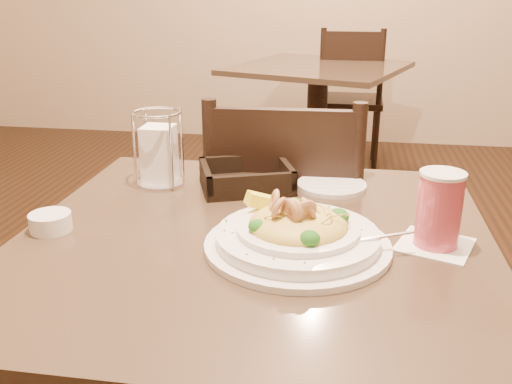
# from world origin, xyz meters

# --- Properties ---
(main_table) EXTENTS (0.90, 0.90, 0.74)m
(main_table) POSITION_xyz_m (0.00, 0.00, 0.50)
(main_table) COLOR black
(main_table) RESTS_ON ground
(background_table) EXTENTS (1.15, 1.15, 0.74)m
(background_table) POSITION_xyz_m (-0.01, 2.38, 0.50)
(background_table) COLOR black
(background_table) RESTS_ON ground
(dining_chair_near) EXTENTS (0.44, 0.44, 0.93)m
(dining_chair_near) POSITION_xyz_m (0.01, 0.48, 0.50)
(dining_chair_near) COLOR black
(dining_chair_near) RESTS_ON ground
(dining_chair_far) EXTENTS (0.43, 0.43, 0.93)m
(dining_chair_far) POSITION_xyz_m (0.18, 2.77, 0.50)
(dining_chair_far) COLOR black
(dining_chair_far) RESTS_ON ground
(pasta_bowl) EXTENTS (0.37, 0.34, 0.11)m
(pasta_bowl) POSITION_xyz_m (0.09, -0.05, 0.77)
(pasta_bowl) COLOR white
(pasta_bowl) RESTS_ON main_table
(drink_glass) EXTENTS (0.16, 0.16, 0.14)m
(drink_glass) POSITION_xyz_m (0.34, 0.01, 0.81)
(drink_glass) COLOR white
(drink_glass) RESTS_ON main_table
(bread_basket) EXTENTS (0.25, 0.23, 0.06)m
(bread_basket) POSITION_xyz_m (-0.06, 0.26, 0.76)
(bread_basket) COLOR black
(bread_basket) RESTS_ON main_table
(napkin_caddy) EXTENTS (0.11, 0.11, 0.18)m
(napkin_caddy) POSITION_xyz_m (-0.27, 0.26, 0.81)
(napkin_caddy) COLOR silver
(napkin_caddy) RESTS_ON main_table
(side_plate) EXTENTS (0.18, 0.18, 0.01)m
(side_plate) POSITION_xyz_m (0.14, 0.29, 0.74)
(side_plate) COLOR white
(side_plate) RESTS_ON main_table
(butter_ramekin) EXTENTS (0.09, 0.09, 0.04)m
(butter_ramekin) POSITION_xyz_m (-0.39, -0.04, 0.76)
(butter_ramekin) COLOR white
(butter_ramekin) RESTS_ON main_table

